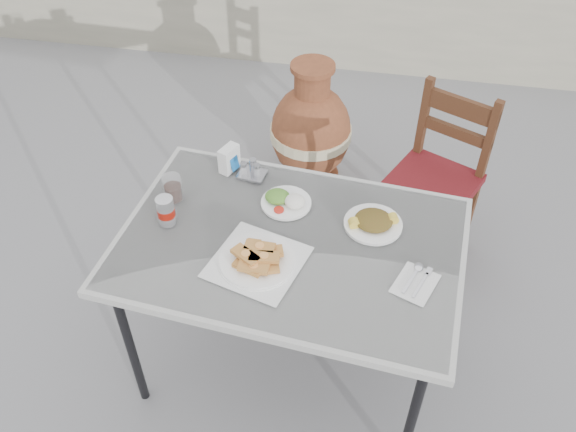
% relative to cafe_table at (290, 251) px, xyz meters
% --- Properties ---
extents(ground, '(80.00, 80.00, 0.00)m').
position_rel_cafe_table_xyz_m(ground, '(-0.08, 0.11, -0.68)').
color(ground, slate).
rests_on(ground, ground).
extents(cafe_table, '(1.27, 0.92, 0.73)m').
position_rel_cafe_table_xyz_m(cafe_table, '(0.00, 0.00, 0.00)').
color(cafe_table, black).
rests_on(cafe_table, ground).
extents(pide_plate, '(0.36, 0.36, 0.06)m').
position_rel_cafe_table_xyz_m(pide_plate, '(-0.09, -0.12, 0.08)').
color(pide_plate, silver).
rests_on(pide_plate, cafe_table).
extents(salad_rice_plate, '(0.19, 0.19, 0.05)m').
position_rel_cafe_table_xyz_m(salad_rice_plate, '(-0.05, 0.19, 0.07)').
color(salad_rice_plate, white).
rests_on(salad_rice_plate, cafe_table).
extents(salad_chopped_plate, '(0.21, 0.21, 0.05)m').
position_rel_cafe_table_xyz_m(salad_chopped_plate, '(0.28, 0.13, 0.07)').
color(salad_chopped_plate, white).
rests_on(salad_chopped_plate, cafe_table).
extents(soda_can, '(0.06, 0.06, 0.11)m').
position_rel_cafe_table_xyz_m(soda_can, '(-0.45, 0.01, 0.11)').
color(soda_can, silver).
rests_on(soda_can, cafe_table).
extents(cola_glass, '(0.07, 0.07, 0.10)m').
position_rel_cafe_table_xyz_m(cola_glass, '(-0.47, 0.14, 0.10)').
color(cola_glass, white).
rests_on(cola_glass, cafe_table).
extents(napkin_holder, '(0.08, 0.10, 0.11)m').
position_rel_cafe_table_xyz_m(napkin_holder, '(-0.31, 0.35, 0.10)').
color(napkin_holder, silver).
rests_on(napkin_holder, cafe_table).
extents(condiment_caddy, '(0.12, 0.10, 0.08)m').
position_rel_cafe_table_xyz_m(condiment_caddy, '(-0.21, 0.32, 0.08)').
color(condiment_caddy, '#B4B4BB').
rests_on(condiment_caddy, cafe_table).
extents(cutlery_napkin, '(0.17, 0.19, 0.01)m').
position_rel_cafe_table_xyz_m(cutlery_napkin, '(0.44, -0.11, 0.05)').
color(cutlery_napkin, silver).
rests_on(cutlery_napkin, cafe_table).
extents(chair, '(0.50, 0.50, 0.85)m').
position_rel_cafe_table_xyz_m(chair, '(0.54, 0.82, -0.24)').
color(chair, '#351B0E').
rests_on(chair, ground).
extents(terracotta_urn, '(0.44, 0.44, 0.76)m').
position_rel_cafe_table_xyz_m(terracotta_urn, '(-0.10, 1.18, -0.33)').
color(terracotta_urn, brown).
rests_on(terracotta_urn, ground).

